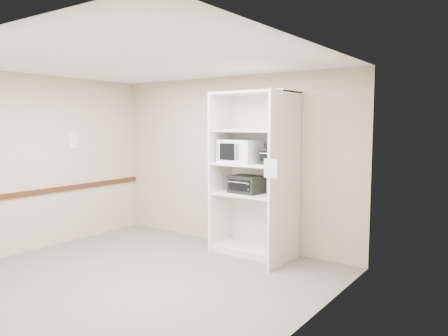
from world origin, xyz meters
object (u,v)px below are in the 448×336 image
Objects in this scene: toaster_oven_upper at (275,156)px; toaster_oven_lower at (246,184)px; shelving_unit at (257,179)px; microwave at (240,151)px.

toaster_oven_lower is (-0.45, -0.06, -0.44)m from toaster_oven_upper.
shelving_unit is 5.16× the size of toaster_oven_lower.
toaster_oven_upper is 0.89× the size of toaster_oven_lower.
toaster_oven_upper is (0.58, 0.04, -0.05)m from microwave.
toaster_oven_upper is at bearing 11.24° from toaster_oven_lower.
shelving_unit is 0.47m from toaster_oven_upper.
toaster_oven_upper is 0.63m from toaster_oven_lower.
microwave is at bearing 174.95° from toaster_oven_lower.
toaster_oven_upper reaches higher than toaster_oven_lower.
toaster_oven_upper is at bearing 2.37° from shelving_unit.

